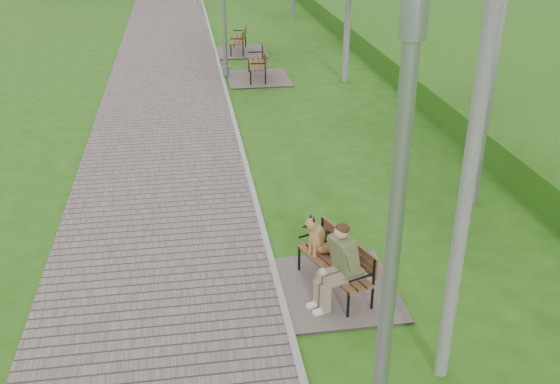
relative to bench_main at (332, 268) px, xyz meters
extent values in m
cube|color=#61534E|center=(-2.50, 19.38, -0.40)|extent=(3.50, 67.00, 0.04)
cube|color=#999993|center=(-0.75, 19.38, -0.39)|extent=(0.10, 67.00, 0.05)
cube|color=#3E781E|center=(11.25, 17.88, -0.42)|extent=(14.00, 70.00, 1.60)
cube|color=#61534E|center=(0.09, 0.04, -0.40)|extent=(1.72, 1.91, 0.04)
cube|color=brown|center=(0.04, 0.04, 0.01)|extent=(0.88, 1.49, 0.04)
cube|color=brown|center=(0.26, 0.12, 0.27)|extent=(0.51, 1.36, 0.32)
cube|color=#61534E|center=(0.35, 11.51, -0.40)|extent=(1.89, 2.10, 0.04)
cube|color=brown|center=(0.30, 11.51, 0.05)|extent=(0.58, 1.60, 0.04)
cube|color=brown|center=(0.55, 11.49, 0.34)|extent=(0.16, 1.57, 0.35)
cube|color=#61534E|center=(0.11, 15.07, -0.40)|extent=(1.83, 2.03, 0.04)
cube|color=brown|center=(0.06, 15.07, 0.04)|extent=(0.70, 1.58, 0.04)
cube|color=brown|center=(0.30, 15.03, 0.31)|extent=(0.29, 1.51, 0.34)
cylinder|color=gray|center=(-0.59, -3.92, 1.88)|extent=(0.11, 0.11, 4.60)
cylinder|color=gray|center=(-0.59, -3.92, 4.23)|extent=(0.17, 0.17, 0.23)
cylinder|color=gray|center=(-0.62, 11.93, -0.25)|extent=(0.22, 0.22, 0.33)
camera|label=1|loc=(-1.90, -7.36, 4.89)|focal=40.00mm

